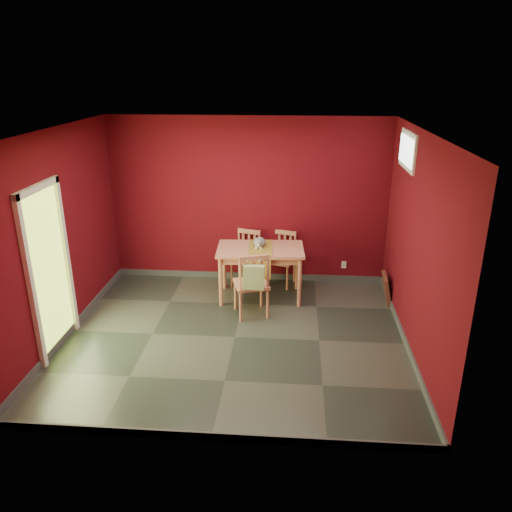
# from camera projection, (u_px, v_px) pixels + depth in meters

# --- Properties ---
(ground) EXTENTS (4.50, 4.50, 0.00)m
(ground) POSITION_uv_depth(u_px,v_px,m) (235.00, 337.00, 6.68)
(ground) COLOR #2D342D
(ground) RESTS_ON ground
(room_shell) EXTENTS (4.50, 4.50, 4.50)m
(room_shell) POSITION_uv_depth(u_px,v_px,m) (235.00, 334.00, 6.67)
(room_shell) COLOR #520810
(room_shell) RESTS_ON ground
(doorway) EXTENTS (0.06, 1.01, 2.13)m
(doorway) POSITION_uv_depth(u_px,v_px,m) (48.00, 266.00, 6.07)
(doorway) COLOR #B7D838
(doorway) RESTS_ON ground
(window) EXTENTS (0.05, 0.90, 0.50)m
(window) POSITION_uv_depth(u_px,v_px,m) (407.00, 151.00, 6.62)
(window) COLOR white
(window) RESTS_ON room_shell
(outlet_plate) EXTENTS (0.08, 0.02, 0.12)m
(outlet_plate) POSITION_uv_depth(u_px,v_px,m) (344.00, 265.00, 8.31)
(outlet_plate) COLOR silver
(outlet_plate) RESTS_ON room_shell
(dining_table) EXTENTS (1.35, 0.83, 0.82)m
(dining_table) POSITION_uv_depth(u_px,v_px,m) (260.00, 254.00, 7.60)
(dining_table) COLOR tan
(dining_table) RESTS_ON ground
(table_runner) EXTENTS (0.39, 0.76, 0.37)m
(table_runner) POSITION_uv_depth(u_px,v_px,m) (260.00, 254.00, 7.47)
(table_runner) COLOR olive
(table_runner) RESTS_ON dining_table
(chair_far_left) EXTENTS (0.51, 0.51, 0.90)m
(chair_far_left) POSITION_uv_depth(u_px,v_px,m) (246.00, 257.00, 8.21)
(chair_far_left) COLOR tan
(chair_far_left) RESTS_ON ground
(chair_far_right) EXTENTS (0.52, 0.52, 0.89)m
(chair_far_right) POSITION_uv_depth(u_px,v_px,m) (282.00, 258.00, 8.19)
(chair_far_right) COLOR tan
(chair_far_right) RESTS_ON ground
(chair_near) EXTENTS (0.58, 0.58, 0.99)m
(chair_near) POSITION_uv_depth(u_px,v_px,m) (252.00, 283.00, 7.10)
(chair_near) COLOR tan
(chair_near) RESTS_ON ground
(tote_bag) EXTENTS (0.29, 0.18, 0.41)m
(tote_bag) POSITION_uv_depth(u_px,v_px,m) (254.00, 277.00, 6.82)
(tote_bag) COLOR #95A96C
(tote_bag) RESTS_ON chair_near
(cat) EXTENTS (0.31, 0.42, 0.19)m
(cat) POSITION_uv_depth(u_px,v_px,m) (259.00, 241.00, 7.60)
(cat) COLOR slate
(cat) RESTS_ON table_runner
(picture_frame) EXTENTS (0.17, 0.44, 0.44)m
(picture_frame) POSITION_uv_depth(u_px,v_px,m) (386.00, 288.00, 7.62)
(picture_frame) COLOR #582D21
(picture_frame) RESTS_ON ground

